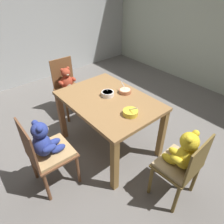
{
  "coord_description": "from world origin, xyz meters",
  "views": [
    {
      "loc": [
        1.58,
        -1.28,
        2.0
      ],
      "look_at": [
        0.0,
        0.05,
        0.53
      ],
      "focal_mm": 32.75,
      "sensor_mm": 36.0,
      "label": 1
    }
  ],
  "objects": [
    {
      "name": "porridge_bowl_yellow_near_right",
      "position": [
        0.38,
        -0.02,
        0.77
      ],
      "size": [
        0.17,
        0.16,
        0.13
      ],
      "color": "gold",
      "rests_on": "dining_table"
    },
    {
      "name": "porridge_bowl_terracotta_far_center",
      "position": [
        0.01,
        0.25,
        0.76
      ],
      "size": [
        0.16,
        0.15,
        0.12
      ],
      "color": "#B36A49",
      "rests_on": "dining_table"
    },
    {
      "name": "dining_table",
      "position": [
        0.0,
        0.0,
        0.63
      ],
      "size": [
        1.19,
        0.85,
        0.74
      ],
      "color": "olive",
      "rests_on": "ground_plane"
    },
    {
      "name": "porridge_bowl_white_center",
      "position": [
        -0.07,
        0.04,
        0.76
      ],
      "size": [
        0.15,
        0.15,
        0.13
      ],
      "color": "silver",
      "rests_on": "dining_table"
    },
    {
      "name": "teddy_chair_near_left",
      "position": [
        -1.03,
        0.01,
        0.53
      ],
      "size": [
        0.4,
        0.4,
        0.89
      ],
      "rotation": [
        0.0,
        0.0,
        -0.03
      ],
      "color": "brown",
      "rests_on": "ground_plane"
    },
    {
      "name": "wall_left",
      "position": [
        -2.56,
        0.0,
        1.44
      ],
      "size": [
        0.08,
        5.2,
        2.88
      ],
      "primitive_type": "cube",
      "color": "#A9ACAC",
      "rests_on": "ground_plane"
    },
    {
      "name": "ground_plane",
      "position": [
        0.0,
        0.0,
        -0.02
      ],
      "size": [
        5.2,
        5.2,
        0.04
      ],
      "color": "slate"
    },
    {
      "name": "teddy_chair_near_right",
      "position": [
        1.02,
        0.05,
        0.56
      ],
      "size": [
        0.38,
        0.43,
        0.87
      ],
      "rotation": [
        0.0,
        0.0,
        3.19
      ],
      "color": "brown",
      "rests_on": "ground_plane"
    },
    {
      "name": "teddy_chair_near_front",
      "position": [
        0.05,
        -0.86,
        0.55
      ],
      "size": [
        0.43,
        0.43,
        0.88
      ],
      "rotation": [
        0.0,
        0.0,
        1.55
      ],
      "color": "brown",
      "rests_on": "ground_plane"
    }
  ]
}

